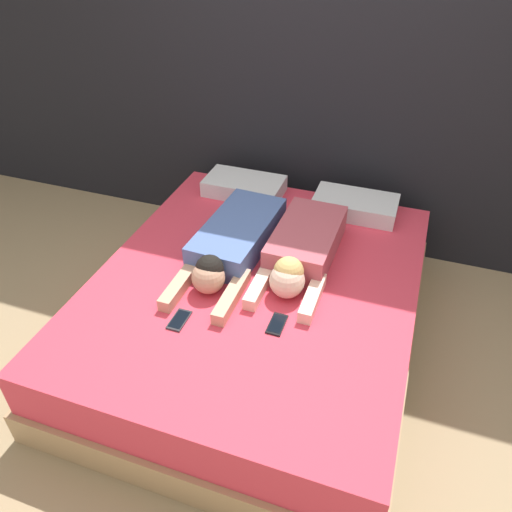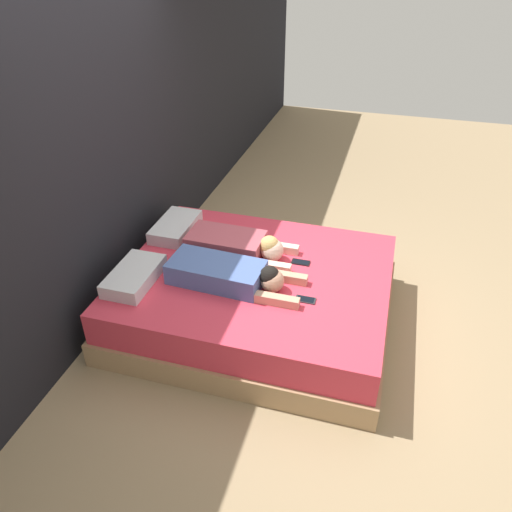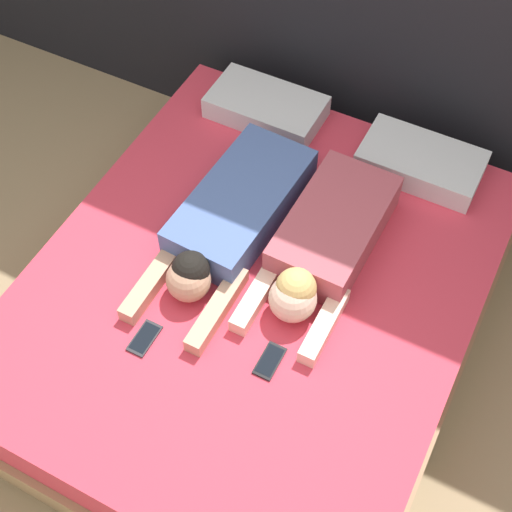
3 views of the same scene
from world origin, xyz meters
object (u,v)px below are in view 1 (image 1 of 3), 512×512
cell_phone_left (179,320)px  pillow_head_right (355,205)px  person_right (302,250)px  pillow_head_left (244,186)px  person_left (232,243)px  bed (256,309)px  cell_phone_right (277,324)px

cell_phone_left → pillow_head_right: bearing=64.0°
person_right → cell_phone_left: size_ratio=6.02×
cell_phone_left → pillow_head_left: bearing=96.1°
cell_phone_left → person_left: bearing=85.5°
bed → cell_phone_right: 0.46m
person_left → person_right: size_ratio=1.16×
bed → cell_phone_right: cell_phone_right is taller
person_right → cell_phone_right: size_ratio=6.02×
pillow_head_right → bed: bearing=-114.4°
pillow_head_left → person_left: 0.74m
bed → cell_phone_left: size_ratio=14.28×
bed → person_left: size_ratio=2.04×
pillow_head_left → person_right: size_ratio=0.60×
pillow_head_right → person_right: person_right is taller
pillow_head_right → cell_phone_right: bearing=-98.1°
person_left → pillow_head_left: bearing=104.8°
pillow_head_left → cell_phone_left: bearing=-83.9°
cell_phone_right → pillow_head_left: bearing=117.4°
bed → person_right: size_ratio=2.37×
bed → person_right: person_right is taller
person_right → cell_phone_right: bearing=-87.6°
pillow_head_left → cell_phone_right: 1.33m
pillow_head_right → person_right: size_ratio=0.60×
cell_phone_left → bed: bearing=61.0°
person_right → cell_phone_left: bearing=-124.2°
pillow_head_right → pillow_head_left: bearing=180.0°
bed → pillow_head_left: bearing=114.4°
person_left → cell_phone_left: (-0.05, -0.60, -0.08)m
person_right → cell_phone_left: 0.81m
person_left → person_right: bearing=8.6°
bed → pillow_head_left: 1.00m
person_left → cell_phone_left: 0.61m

